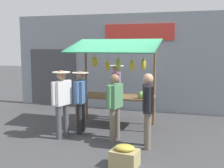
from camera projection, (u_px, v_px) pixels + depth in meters
The scene contains 9 objects.
ground_plane at pixel (115, 125), 8.59m from camera, with size 40.00×40.00×0.00m, color #424244.
street_backdrop at pixel (131, 63), 10.46m from camera, with size 9.00×0.30×3.40m.
market_stall at pixel (116, 72), 8.41m from camera, with size 2.50×1.46×2.50m.
vendor_with_sunhat at pixel (116, 87), 9.22m from camera, with size 0.45×0.72×1.72m.
shopper_with_ponytail at pixel (62, 98), 7.33m from camera, with size 0.44×0.70×1.70m.
shopper_in_grey_tee at pixel (115, 102), 7.17m from camera, with size 0.29×0.69×1.63m.
shopper_in_striped_shirt at pixel (148, 105), 6.61m from camera, with size 0.34×0.70×1.70m.
shopper_with_shopping_bag at pixel (81, 97), 7.74m from camera, with size 0.43×0.70×1.65m.
produce_crate_near at pixel (125, 157), 5.66m from camera, with size 0.55×0.46×0.44m.
Camera 1 is at (-2.41, 8.01, 2.32)m, focal length 47.45 mm.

